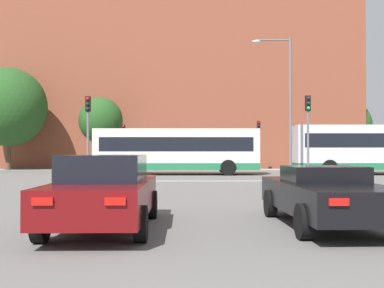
{
  "coord_description": "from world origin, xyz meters",
  "views": [
    {
      "loc": [
        -0.58,
        -2.25,
        1.57
      ],
      "look_at": [
        -0.19,
        31.3,
        2.04
      ],
      "focal_mm": 45.0,
      "sensor_mm": 36.0,
      "label": 1
    }
  ],
  "objects": [
    {
      "name": "traffic_light_far_right",
      "position": [
        5.37,
        37.25,
        2.72
      ],
      "size": [
        0.26,
        0.31,
        4.04
      ],
      "color": "slate",
      "rests_on": "ground_plane"
    },
    {
      "name": "bus_crossing_lead",
      "position": [
        -1.23,
        29.32,
        1.6
      ],
      "size": [
        10.64,
        2.64,
        2.98
      ],
      "rotation": [
        0.0,
        0.0,
        -1.57
      ],
      "color": "silver",
      "rests_on": "ground_plane"
    },
    {
      "name": "traffic_light_near_left",
      "position": [
        -5.69,
        22.69,
        2.95
      ],
      "size": [
        0.26,
        0.31,
        4.4
      ],
      "color": "slate",
      "rests_on": "ground_plane"
    },
    {
      "name": "brick_civic_building",
      "position": [
        -1.33,
        45.8,
        10.39
      ],
      "size": [
        34.33,
        11.13,
        22.54
      ],
      "color": "brown",
      "rests_on": "ground_plane"
    },
    {
      "name": "tree_kerbside",
      "position": [
        -7.76,
        38.05,
        4.1
      ],
      "size": [
        3.67,
        3.67,
        6.04
      ],
      "color": "#4C3823",
      "rests_on": "ground_plane"
    },
    {
      "name": "car_roadster_right",
      "position": [
        2.31,
        7.73,
        0.65
      ],
      "size": [
        2.03,
        4.86,
        1.25
      ],
      "rotation": [
        0.0,
        0.0,
        0.02
      ],
      "color": "black",
      "rests_on": "ground_plane"
    },
    {
      "name": "bus_crossing_trailing",
      "position": [
        11.78,
        29.36,
        1.74
      ],
      "size": [
        10.57,
        2.73,
        3.23
      ],
      "rotation": [
        0.0,
        0.0,
        -1.57
      ],
      "color": "silver",
      "rests_on": "ground_plane"
    },
    {
      "name": "traffic_light_near_right",
      "position": [
        5.73,
        22.59,
        2.97
      ],
      "size": [
        0.26,
        0.31,
        4.44
      ],
      "color": "slate",
      "rests_on": "ground_plane"
    },
    {
      "name": "pedestrian_waiting",
      "position": [
        -1.99,
        37.62,
        1.07
      ],
      "size": [
        0.43,
        0.44,
        1.81
      ],
      "rotation": [
        0.0,
        0.0,
        2.3
      ],
      "color": "black",
      "rests_on": "ground_plane"
    },
    {
      "name": "traffic_light_far_left",
      "position": [
        -5.74,
        37.15,
        2.52
      ],
      "size": [
        0.26,
        0.31,
        3.72
      ],
      "color": "slate",
      "rests_on": "ground_plane"
    },
    {
      "name": "tree_by_building",
      "position": [
        -15.09,
        37.08,
        5.14
      ],
      "size": [
        6.13,
        6.13,
        8.36
      ],
      "color": "#4C3823",
      "rests_on": "ground_plane"
    },
    {
      "name": "tree_distant",
      "position": [
        14.6,
        42.78,
        3.97
      ],
      "size": [
        4.47,
        4.47,
        6.32
      ],
      "color": "#4C3823",
      "rests_on": "ground_plane"
    },
    {
      "name": "far_pavement",
      "position": [
        0.0,
        37.75,
        0.01
      ],
      "size": [
        69.18,
        2.5,
        0.01
      ],
      "primitive_type": "cube",
      "color": "#A09B91",
      "rests_on": "ground_plane"
    },
    {
      "name": "stop_line_strip",
      "position": [
        0.0,
        22.71,
        0.0
      ],
      "size": [
        8.26,
        0.3,
        0.01
      ],
      "primitive_type": "cube",
      "color": "silver",
      "rests_on": "ground_plane"
    },
    {
      "name": "street_lamp_junction",
      "position": [
        5.06,
        25.37,
        4.91
      ],
      "size": [
        2.29,
        0.36,
        8.12
      ],
      "color": "slate",
      "rests_on": "ground_plane"
    },
    {
      "name": "car_saloon_left",
      "position": [
        -2.23,
        7.44,
        0.76
      ],
      "size": [
        1.95,
        4.83,
        1.48
      ],
      "rotation": [
        0.0,
        0.0,
        0.01
      ],
      "color": "#600C0F",
      "rests_on": "ground_plane"
    }
  ]
}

